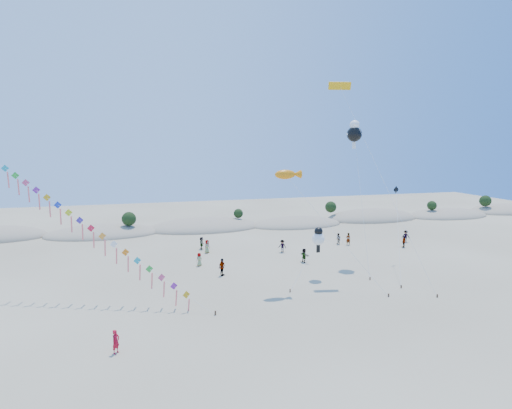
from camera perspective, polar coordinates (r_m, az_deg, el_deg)
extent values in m
plane|color=gray|center=(30.66, 6.86, -19.23)|extent=(160.00, 160.00, 0.00)
ellipsoid|color=gray|center=(71.30, -19.72, -3.77)|extent=(17.60, 9.68, 3.00)
ellipsoid|color=#153413|center=(71.15, -19.75, -3.12)|extent=(14.08, 6.34, 0.70)
ellipsoid|color=gray|center=(72.57, -6.97, -3.15)|extent=(19.00, 10.45, 3.40)
ellipsoid|color=#153413|center=(72.40, -6.98, -2.43)|extent=(15.20, 6.84, 0.76)
ellipsoid|color=gray|center=(75.29, 5.34, -2.72)|extent=(16.40, 9.02, 2.80)
ellipsoid|color=#153413|center=(75.15, 5.34, -2.14)|extent=(13.12, 5.90, 0.66)
ellipsoid|color=gray|center=(83.84, 15.16, -1.86)|extent=(18.00, 9.90, 3.80)
ellipsoid|color=#153413|center=(83.67, 15.19, -1.16)|extent=(14.40, 6.48, 0.72)
ellipsoid|color=gray|center=(92.09, 24.13, -1.42)|extent=(16.80, 9.24, 3.00)
ellipsoid|color=#153413|center=(91.97, 24.16, -0.91)|extent=(13.44, 6.05, 0.67)
ellipsoid|color=gray|center=(103.97, 30.44, -0.82)|extent=(17.60, 9.68, 3.20)
ellipsoid|color=#153413|center=(103.86, 30.47, -0.34)|extent=(14.08, 6.34, 0.70)
sphere|color=black|center=(69.48, -16.59, -1.85)|extent=(2.20, 2.20, 2.20)
sphere|color=black|center=(73.40, -2.37, -1.20)|extent=(1.60, 1.60, 1.60)
sphere|color=black|center=(80.65, 9.93, -0.33)|extent=(2.10, 2.10, 2.10)
sphere|color=black|center=(88.95, 22.40, -0.12)|extent=(1.80, 1.80, 1.80)
sphere|color=black|center=(99.21, 28.26, 0.43)|extent=(2.30, 2.30, 2.30)
cube|color=#3F2D1E|center=(36.64, -5.44, -14.20)|extent=(0.12, 0.12, 0.35)
cylinder|color=silver|center=(41.91, -23.55, -1.13)|extent=(23.51, 15.29, 15.68)
cube|color=gold|center=(37.21, -9.27, -11.79)|extent=(1.29, 0.50, 1.36)
cube|color=#EE646E|center=(37.66, -8.96, -13.32)|extent=(0.19, 0.45, 1.55)
cube|color=purple|center=(37.51, -10.90, -10.62)|extent=(1.29, 0.50, 1.36)
cube|color=#EE646E|center=(37.93, -10.59, -12.16)|extent=(0.19, 0.45, 1.55)
cube|color=#DD4572|center=(37.85, -12.49, -9.47)|extent=(1.29, 0.50, 1.36)
cube|color=#EE646E|center=(38.25, -12.17, -11.01)|extent=(0.19, 0.45, 1.55)
cube|color=green|center=(38.23, -14.04, -8.33)|extent=(1.29, 0.50, 1.36)
cube|color=#EE646E|center=(38.60, -13.71, -9.87)|extent=(0.19, 0.45, 1.55)
cube|color=#17A3B3|center=(38.66, -15.54, -7.21)|extent=(1.29, 0.50, 1.36)
cube|color=#EE646E|center=(39.00, -15.22, -8.74)|extent=(0.19, 0.45, 1.55)
cube|color=orange|center=(39.12, -17.01, -6.11)|extent=(1.29, 0.50, 1.36)
cube|color=#EE646E|center=(39.44, -16.68, -7.64)|extent=(0.19, 0.45, 1.55)
cube|color=white|center=(39.63, -18.43, -5.04)|extent=(1.29, 0.50, 1.36)
cube|color=#EE646E|center=(39.92, -18.10, -6.55)|extent=(0.19, 0.45, 1.55)
cube|color=orange|center=(40.17, -19.81, -3.99)|extent=(1.29, 0.50, 1.36)
cube|color=#EE646E|center=(40.44, -19.48, -5.49)|extent=(0.19, 0.45, 1.55)
cube|color=red|center=(40.75, -21.16, -2.96)|extent=(1.29, 0.50, 1.36)
cube|color=#EE646E|center=(40.99, -20.82, -4.45)|extent=(0.19, 0.45, 1.55)
cube|color=#4028A3|center=(41.36, -22.45, -1.97)|extent=(1.29, 0.50, 1.36)
cube|color=#EE646E|center=(41.58, -22.12, -3.44)|extent=(0.19, 0.45, 1.55)
cube|color=yellow|center=(42.00, -23.71, -1.00)|extent=(1.29, 0.50, 1.36)
cube|color=#EE646E|center=(42.20, -23.38, -2.46)|extent=(0.19, 0.45, 1.55)
cube|color=#1737CA|center=(42.68, -24.93, -0.06)|extent=(1.29, 0.50, 1.36)
cube|color=#EE646E|center=(42.85, -24.60, -1.50)|extent=(0.19, 0.45, 1.55)
cube|color=gold|center=(43.38, -26.11, 0.85)|extent=(1.29, 0.50, 1.36)
cube|color=#EE646E|center=(43.53, -25.78, -0.57)|extent=(0.19, 0.45, 1.55)
cube|color=purple|center=(44.11, -27.26, 1.73)|extent=(1.29, 0.50, 1.36)
cube|color=#EE646E|center=(44.25, -26.93, 0.33)|extent=(0.19, 0.45, 1.55)
cube|color=#DD4572|center=(44.88, -28.36, 2.57)|extent=(1.29, 0.50, 1.36)
cube|color=#EE646E|center=(44.98, -28.03, 1.20)|extent=(0.19, 0.45, 1.55)
cube|color=green|center=(45.66, -29.43, 3.39)|extent=(1.29, 0.50, 1.36)
cube|color=#EE646E|center=(45.75, -29.10, 2.04)|extent=(0.19, 0.45, 1.55)
cube|color=#17A3B3|center=(46.47, -30.47, 4.18)|extent=(1.29, 0.50, 1.36)
cube|color=#EE646E|center=(46.54, -30.14, 2.85)|extent=(0.19, 0.45, 1.55)
cube|color=#3F2D1E|center=(42.30, 17.27, -11.47)|extent=(0.10, 0.10, 0.30)
cylinder|color=silver|center=(41.08, 10.62, -3.96)|extent=(8.39, 5.42, 11.16)
ellipsoid|color=orange|center=(41.14, 3.91, 4.02)|extent=(2.09, 0.92, 0.92)
cone|color=orange|center=(41.55, 5.44, 4.04)|extent=(0.84, 0.84, 0.84)
cube|color=#3F2D1E|center=(41.79, 4.57, -11.37)|extent=(0.10, 0.10, 0.30)
cylinder|color=silver|center=(43.45, 6.53, -7.92)|extent=(4.36, 3.41, 4.23)
sphere|color=white|center=(45.28, 8.31, -4.55)|extent=(1.32, 1.32, 1.32)
sphere|color=black|center=(45.11, 8.33, -3.56)|extent=(0.88, 0.88, 0.88)
cube|color=black|center=(45.52, 8.29, -5.85)|extent=(0.35, 0.18, 0.80)
cube|color=#3F2D1E|center=(46.68, 14.96, -9.52)|extent=(0.10, 0.10, 0.30)
cylinder|color=silver|center=(48.74, 13.91, 0.23)|extent=(1.82, 7.64, 15.19)
sphere|color=black|center=(52.09, 12.98, 9.12)|extent=(1.77, 1.77, 1.77)
sphere|color=white|center=(52.12, 13.02, 10.28)|extent=(1.15, 1.15, 1.15)
cube|color=white|center=(52.07, 12.93, 7.71)|extent=(0.35, 0.18, 0.80)
cube|color=white|center=(51.76, 12.29, 9.15)|extent=(0.60, 0.15, 0.25)
cube|color=white|center=(52.43, 13.66, 9.09)|extent=(0.60, 0.15, 0.25)
cube|color=#3F2D1E|center=(43.65, 23.02, -11.15)|extent=(0.10, 0.10, 0.30)
cylinder|color=silver|center=(44.10, 16.85, 2.53)|extent=(5.43, 10.22, 20.11)
cube|color=#F2A70C|center=(47.41, 11.08, 15.27)|extent=(2.41, 0.98, 0.85)
cube|color=black|center=(47.43, 11.07, 15.26)|extent=(2.33, 0.59, 0.19)
cube|color=#3F2D1E|center=(45.05, 18.79, -10.33)|extent=(0.10, 0.10, 0.30)
cylinder|color=silver|center=(49.23, 18.45, -3.76)|extent=(5.32, 9.49, 8.63)
cube|color=black|center=(53.93, 18.18, 1.89)|extent=(0.87, 0.26, 0.89)
imported|color=#AD0D22|center=(31.72, -18.19, -16.98)|extent=(0.68, 0.71, 1.64)
imported|color=slate|center=(50.39, -7.58, -7.27)|extent=(0.89, 0.79, 1.54)
imported|color=slate|center=(46.50, -4.56, -8.32)|extent=(1.11, 1.10, 1.89)
imported|color=slate|center=(56.23, 3.53, -5.55)|extent=(1.20, 1.15, 1.64)
imported|color=slate|center=(51.69, 6.43, -6.77)|extent=(0.95, 1.64, 1.69)
imported|color=slate|center=(61.32, 12.19, -4.52)|extent=(0.69, 0.51, 1.74)
imported|color=slate|center=(61.46, 10.91, -4.53)|extent=(0.73, 0.87, 1.58)
imported|color=slate|center=(56.12, -6.54, -5.58)|extent=(0.99, 0.94, 1.70)
imported|color=slate|center=(62.04, 19.11, -4.71)|extent=(1.00, 0.83, 1.60)
imported|color=slate|center=(65.41, 19.33, -4.02)|extent=(1.29, 1.16, 1.73)
imported|color=slate|center=(58.15, -7.27, -5.13)|extent=(0.52, 1.55, 1.66)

